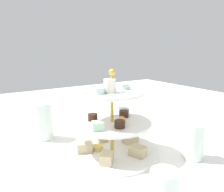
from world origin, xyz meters
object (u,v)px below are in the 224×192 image
(tiered_serving_stand, at_px, (112,130))
(water_glass_short_left, at_px, (164,188))
(water_glass_mid_back, at_px, (194,142))
(water_glass_tall_right, at_px, (44,121))
(butter_knife_right, at_px, (4,188))
(butter_knife_left, at_px, (132,122))

(tiered_serving_stand, relative_size, water_glass_short_left, 3.82)
(tiered_serving_stand, xyz_separation_m, water_glass_mid_back, (-0.18, 0.16, -0.02))
(water_glass_mid_back, bearing_deg, water_glass_short_left, 25.00)
(water_glass_tall_right, relative_size, water_glass_short_left, 1.72)
(water_glass_tall_right, xyz_separation_m, butter_knife_right, (0.18, 0.26, -0.06))
(butter_knife_right, bearing_deg, butter_knife_left, 102.82)
(water_glass_tall_right, height_order, butter_knife_right, water_glass_tall_right)
(tiered_serving_stand, bearing_deg, butter_knife_left, -139.30)
(water_glass_short_left, bearing_deg, butter_knife_right, -41.56)
(tiered_serving_stand, distance_m, butter_knife_right, 0.33)
(tiered_serving_stand, height_order, water_glass_mid_back, tiered_serving_stand)
(water_glass_tall_right, height_order, water_glass_mid_back, water_glass_tall_right)
(tiered_serving_stand, relative_size, water_glass_mid_back, 2.74)
(butter_knife_right, xyz_separation_m, water_glass_mid_back, (-0.51, 0.14, 0.05))
(water_glass_short_left, bearing_deg, water_glass_tall_right, -79.10)
(tiered_serving_stand, bearing_deg, water_glass_mid_back, 138.26)
(tiered_serving_stand, xyz_separation_m, water_glass_short_left, (0.04, 0.27, -0.04))
(butter_knife_left, bearing_deg, butter_knife_right, 62.46)
(butter_knife_left, bearing_deg, water_glass_tall_right, 36.62)
(tiered_serving_stand, height_order, butter_knife_left, tiered_serving_stand)
(butter_knife_left, distance_m, water_glass_mid_back, 0.38)
(tiered_serving_stand, distance_m, water_glass_short_left, 0.28)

